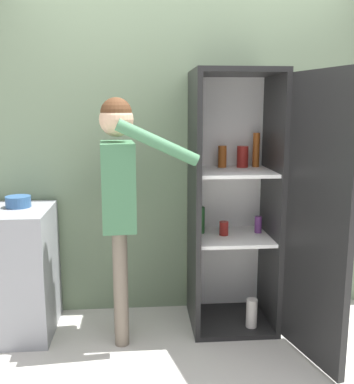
{
  "coord_description": "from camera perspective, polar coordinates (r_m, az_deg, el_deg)",
  "views": [
    {
      "loc": [
        -0.34,
        -2.46,
        1.6
      ],
      "look_at": [
        -0.08,
        0.65,
        1.0
      ],
      "focal_mm": 42.0,
      "sensor_mm": 36.0,
      "label": 1
    }
  ],
  "objects": [
    {
      "name": "refrigerator",
      "position": [
        3.18,
        9.18,
        -1.67
      ],
      "size": [
        0.79,
        1.15,
        1.85
      ],
      "color": "black",
      "rests_on": "ground_plane"
    },
    {
      "name": "counter",
      "position": [
        3.42,
        -20.16,
        -9.48
      ],
      "size": [
        0.56,
        0.59,
        0.9
      ],
      "color": "gray",
      "rests_on": "ground_plane"
    },
    {
      "name": "wall_back",
      "position": [
        3.47,
        0.87,
        5.44
      ],
      "size": [
        7.0,
        0.06,
        2.55
      ],
      "color": "gray",
      "rests_on": "ground_plane"
    },
    {
      "name": "person",
      "position": [
        2.98,
        -7.34,
        0.6
      ],
      "size": [
        0.64,
        0.5,
        1.66
      ],
      "color": "#726656",
      "rests_on": "ground_plane"
    },
    {
      "name": "ground_plane",
      "position": [
        2.95,
        2.8,
        -22.02
      ],
      "size": [
        12.0,
        12.0,
        0.0
      ],
      "primitive_type": "plane",
      "color": "beige"
    },
    {
      "name": "bowl",
      "position": [
        3.34,
        -19.52,
        -1.17
      ],
      "size": [
        0.17,
        0.17,
        0.08
      ],
      "color": "#335B8E",
      "rests_on": "counter"
    }
  ]
}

